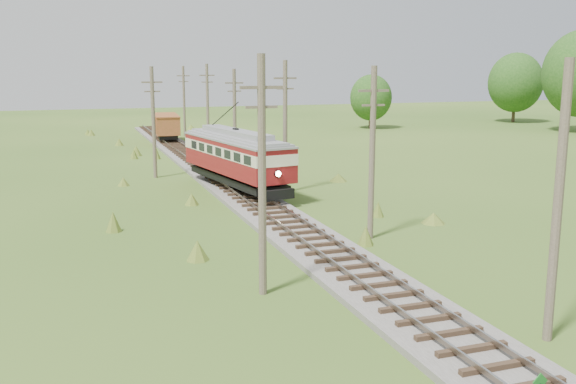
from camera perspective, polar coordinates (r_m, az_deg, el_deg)
name	(u,v)px	position (r m, az deg, el deg)	size (l,w,h in m)	color
railbed_main	(230,185)	(46.42, -5.19, 0.65)	(3.60, 96.00, 0.57)	#605B54
streetcar	(236,154)	(44.20, -4.64, 3.36)	(4.94, 12.63, 5.71)	black
gondola	(166,125)	(75.28, -10.76, 5.85)	(3.28, 8.19, 2.65)	black
gravel_pile	(231,151)	(61.63, -5.13, 3.63)	(3.77, 4.00, 1.37)	gray
utility_pole_r_1	(558,205)	(21.19, 22.87, -1.03)	(0.30, 0.30, 8.80)	brown
utility_pole_r_2	(372,152)	(31.97, 7.50, 3.58)	(1.60, 0.30, 8.60)	brown
utility_pole_r_3	(285,125)	(43.86, -0.25, 5.94)	(1.60, 0.30, 9.00)	brown
utility_pole_r_4	(235,116)	(56.25, -4.76, 6.71)	(1.60, 0.30, 8.40)	brown
utility_pole_r_5	(208,105)	(68.96, -7.16, 7.66)	(1.60, 0.30, 8.90)	brown
utility_pole_r_6	(184,100)	(81.67, -9.23, 8.04)	(1.60, 0.30, 8.70)	brown
utility_pole_l_a	(262,174)	(23.65, -2.32, 1.57)	(1.60, 0.30, 9.00)	brown
utility_pole_l_b	(153,121)	(50.91, -11.87, 6.18)	(1.60, 0.30, 8.60)	brown
tree_right_5	(516,83)	(107.70, 19.57, 9.15)	(8.40, 8.40, 10.82)	#38281C
tree_mid_b	(371,98)	(92.05, 7.38, 8.32)	(5.88, 5.88, 7.57)	#38281C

